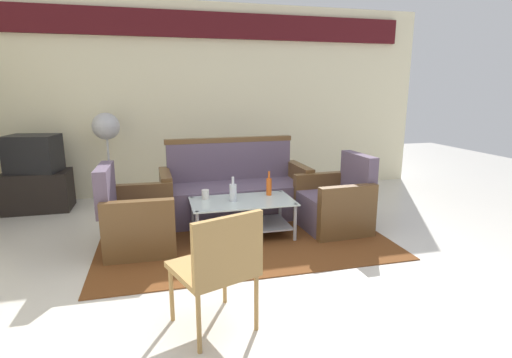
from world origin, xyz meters
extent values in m
plane|color=beige|center=(0.00, 0.00, 0.00)|extent=(14.00, 14.00, 0.00)
cube|color=beige|center=(0.00, 3.06, 1.40)|extent=(6.52, 0.12, 2.80)
cube|color=#4C1419|center=(0.00, 2.97, 2.47)|extent=(5.76, 0.08, 0.36)
cube|color=brown|center=(-0.11, 0.99, 0.01)|extent=(2.99, 2.11, 0.01)
cube|color=#5B4C60|center=(-0.04, 1.60, 0.22)|extent=(1.62, 0.75, 0.42)
cube|color=#5B4C60|center=(-0.05, 1.92, 0.67)|extent=(1.60, 0.19, 0.48)
cube|color=brown|center=(0.80, 1.62, 0.32)|extent=(0.14, 0.70, 0.62)
cube|color=brown|center=(-0.88, 1.57, 0.32)|extent=(0.14, 0.70, 0.62)
cube|color=brown|center=(-0.05, 1.92, 0.94)|extent=(1.64, 0.15, 0.06)
cube|color=#5B4C60|center=(-1.15, 0.89, 0.21)|extent=(0.67, 0.62, 0.40)
cube|color=#5B4C60|center=(-1.46, 0.90, 0.64)|extent=(0.13, 0.60, 0.45)
cube|color=brown|center=(-1.14, 1.22, 0.30)|extent=(0.66, 0.12, 0.58)
cube|color=brown|center=(-1.16, 0.56, 0.30)|extent=(0.66, 0.12, 0.58)
cube|color=#5B4C60|center=(0.94, 0.93, 0.21)|extent=(0.69, 0.63, 0.40)
cube|color=#5B4C60|center=(1.25, 0.94, 0.64)|extent=(0.15, 0.61, 0.45)
cube|color=brown|center=(0.96, 0.60, 0.30)|extent=(0.66, 0.13, 0.58)
cube|color=brown|center=(0.93, 1.26, 0.30)|extent=(0.66, 0.13, 0.58)
cube|color=silver|center=(-0.10, 0.94, 0.40)|extent=(1.10, 0.60, 0.02)
cube|color=#9E9EA5|center=(-0.10, 0.94, 0.13)|extent=(1.00, 0.52, 0.02)
cylinder|color=#9E9EA5|center=(-0.61, 1.20, 0.21)|extent=(0.04, 0.04, 0.40)
cylinder|color=#9E9EA5|center=(0.41, 1.20, 0.21)|extent=(0.04, 0.04, 0.40)
cylinder|color=#9E9EA5|center=(-0.61, 0.68, 0.21)|extent=(0.04, 0.04, 0.40)
cylinder|color=#9E9EA5|center=(0.41, 0.68, 0.21)|extent=(0.04, 0.04, 0.40)
cylinder|color=silver|center=(-0.20, 0.94, 0.50)|extent=(0.08, 0.08, 0.19)
cylinder|color=silver|center=(-0.20, 0.94, 0.64)|extent=(0.03, 0.03, 0.08)
cylinder|color=#D85919|center=(0.24, 1.09, 0.51)|extent=(0.06, 0.06, 0.19)
cylinder|color=#D85919|center=(0.24, 1.09, 0.64)|extent=(0.02, 0.02, 0.08)
cylinder|color=silver|center=(-0.48, 1.11, 0.46)|extent=(0.08, 0.08, 0.10)
cube|color=black|center=(-2.51, 2.55, 0.26)|extent=(0.80, 0.50, 0.52)
cube|color=black|center=(-2.51, 2.55, 0.76)|extent=(0.67, 0.54, 0.48)
cube|color=black|center=(-2.47, 2.77, 0.76)|extent=(0.50, 0.10, 0.36)
cylinder|color=#2D2D33|center=(-1.61, 2.60, 0.01)|extent=(0.32, 0.32, 0.03)
cylinder|color=#B2B2B7|center=(-1.61, 2.60, 0.51)|extent=(0.03, 0.03, 0.95)
sphere|color=#B2B2B7|center=(-1.61, 2.60, 1.09)|extent=(0.36, 0.36, 0.36)
cube|color=#AD844C|center=(-0.65, -0.61, 0.42)|extent=(0.62, 0.62, 0.04)
cube|color=#AD844C|center=(-0.57, -0.82, 0.64)|extent=(0.46, 0.20, 0.40)
cylinder|color=#AD844C|center=(-0.92, -0.49, 0.21)|extent=(0.03, 0.03, 0.42)
cylinder|color=#AD844C|center=(-0.52, -0.34, 0.21)|extent=(0.03, 0.03, 0.42)
cylinder|color=#AD844C|center=(-0.77, -0.88, 0.21)|extent=(0.03, 0.03, 0.42)
cylinder|color=#AD844C|center=(-0.38, -0.74, 0.21)|extent=(0.03, 0.03, 0.42)
camera|label=1|loc=(-0.95, -3.00, 1.58)|focal=27.49mm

